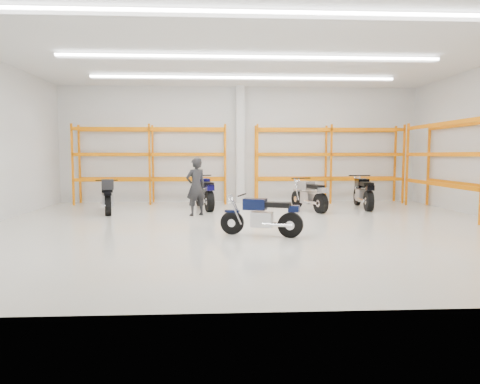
{
  "coord_description": "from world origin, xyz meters",
  "views": [
    {
      "loc": [
        -0.87,
        -10.9,
        1.86
      ],
      "look_at": [
        -0.28,
        0.5,
        0.87
      ],
      "focal_mm": 32.0,
      "sensor_mm": 36.0,
      "label": 1
    }
  ],
  "objects": [
    {
      "name": "ground",
      "position": [
        0.0,
        0.0,
        0.0
      ],
      "size": [
        14.0,
        14.0,
        0.0
      ],
      "primitive_type": "plane",
      "color": "silver",
      "rests_on": "ground"
    },
    {
      "name": "room_shell",
      "position": [
        0.0,
        0.03,
        3.28
      ],
      "size": [
        14.02,
        12.02,
        4.51
      ],
      "color": "silver",
      "rests_on": "ground"
    },
    {
      "name": "motorcycle_main",
      "position": [
        0.19,
        -1.26,
        0.45
      ],
      "size": [
        1.87,
        0.88,
        0.95
      ],
      "color": "black",
      "rests_on": "ground"
    },
    {
      "name": "motorcycle_back_a",
      "position": [
        -4.37,
        2.74,
        0.54
      ],
      "size": [
        0.94,
        2.17,
        1.13
      ],
      "color": "black",
      "rests_on": "ground"
    },
    {
      "name": "motorcycle_back_b",
      "position": [
        -1.34,
        3.72,
        0.54
      ],
      "size": [
        0.9,
        2.3,
        1.15
      ],
      "color": "black",
      "rests_on": "ground"
    },
    {
      "name": "motorcycle_back_c",
      "position": [
        2.17,
        3.09,
        0.5
      ],
      "size": [
        0.94,
        2.12,
        1.07
      ],
      "color": "black",
      "rests_on": "ground"
    },
    {
      "name": "motorcycle_back_d",
      "position": [
        4.15,
        3.58,
        0.53
      ],
      "size": [
        0.77,
        2.31,
        1.13
      ],
      "color": "black",
      "rests_on": "ground"
    },
    {
      "name": "standing_man",
      "position": [
        -1.55,
        2.17,
        0.89
      ],
      "size": [
        0.77,
        0.69,
        1.77
      ],
      "primitive_type": "imported",
      "rotation": [
        0.0,
        0.0,
        3.66
      ],
      "color": "black",
      "rests_on": "ground"
    },
    {
      "name": "structural_column",
      "position": [
        0.0,
        5.82,
        2.25
      ],
      "size": [
        0.32,
        0.32,
        4.5
      ],
      "primitive_type": "cube",
      "color": "white",
      "rests_on": "ground"
    },
    {
      "name": "pallet_racking_back_left",
      "position": [
        -3.4,
        5.48,
        1.79
      ],
      "size": [
        5.67,
        0.87,
        3.0
      ],
      "color": "orange",
      "rests_on": "ground"
    },
    {
      "name": "pallet_racking_back_right",
      "position": [
        3.4,
        5.48,
        1.79
      ],
      "size": [
        5.67,
        0.87,
        3.0
      ],
      "color": "orange",
      "rests_on": "ground"
    }
  ]
}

